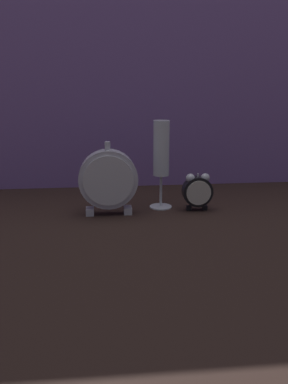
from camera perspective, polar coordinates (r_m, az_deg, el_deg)
name	(u,v)px	position (r m, az deg, el deg)	size (l,w,h in m)	color
ground_plane	(147,218)	(1.06, 0.45, -3.55)	(4.00, 4.00, 0.00)	black
fabric_backdrop_drape	(135,65)	(1.32, -1.14, 16.55)	(1.79, 0.01, 0.74)	#8460A8
alarm_clock_twin_bell	(197,190)	(1.11, 7.14, 0.25)	(0.08, 0.03, 0.10)	black
mantel_clock_silver	(108,180)	(1.07, -4.79, 1.62)	(0.15, 0.04, 0.19)	silver
champagne_flute	(161,155)	(1.11, 2.31, 4.98)	(0.06, 0.06, 0.23)	silver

